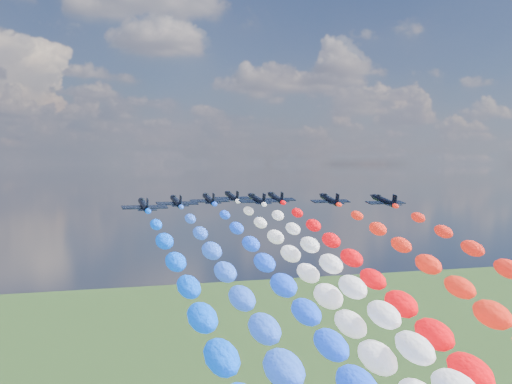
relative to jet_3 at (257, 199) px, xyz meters
name	(u,v)px	position (x,y,z in m)	size (l,w,h in m)	color
jet_0	(144,205)	(-29.59, -14.28, 0.00)	(9.44, 12.66, 2.79)	black
jet_1	(177,202)	(-20.49, -3.00, 0.00)	(9.44, 12.66, 2.79)	black
trail_1	(274,364)	(-20.49, -70.33, -18.42)	(5.95, 130.02, 40.95)	blue
jet_2	(209,199)	(-10.82, 4.96, 0.00)	(9.44, 12.66, 2.79)	black
trail_2	(317,343)	(-10.82, -62.37, -18.42)	(5.95, 130.02, 40.95)	blue
jet_3	(257,199)	(0.00, 0.00, 0.00)	(9.44, 12.66, 2.79)	black
trail_3	(397,346)	(0.00, -67.32, -18.42)	(5.95, 130.02, 40.95)	silver
jet_4	(232,197)	(-1.99, 15.40, 0.00)	(9.44, 12.66, 2.79)	black
trail_4	(340,323)	(-1.99, -51.93, -18.42)	(5.95, 130.02, 40.95)	white
jet_5	(276,198)	(6.91, 5.73, 0.00)	(9.44, 12.66, 2.79)	black
trail_5	(417,333)	(6.91, -61.59, -18.42)	(5.95, 130.02, 40.95)	#F8060E
jet_6	(330,200)	(16.68, -5.80, 0.00)	(9.44, 12.66, 2.79)	black
jet_7	(384,201)	(26.66, -14.71, 0.00)	(9.44, 12.66, 2.79)	black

